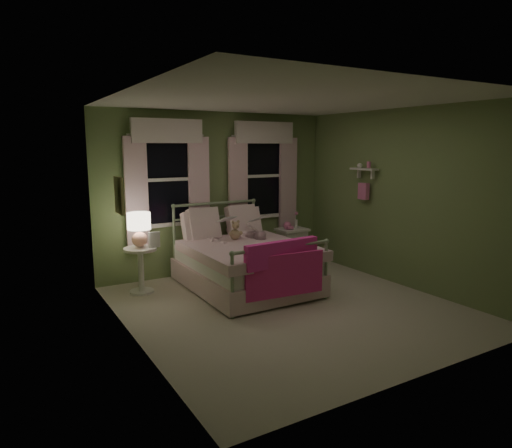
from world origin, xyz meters
TOP-DOWN VIEW (x-y plane):
  - room_shell at (0.00, 0.00)m, footprint 4.20×4.20m
  - bed at (-0.10, 1.02)m, footprint 1.58×2.04m
  - pink_throw at (-0.10, -0.01)m, footprint 1.10×0.23m
  - child_left at (-0.38, 1.44)m, footprint 0.26×0.18m
  - child_right at (0.18, 1.44)m, footprint 0.43×0.36m
  - book_left at (-0.38, 1.19)m, footprint 0.21×0.13m
  - book_right at (0.18, 1.19)m, footprint 0.22×0.16m
  - teddy_bear at (-0.10, 1.28)m, footprint 0.22×0.17m
  - nightstand_left at (-1.46, 1.55)m, footprint 0.46×0.46m
  - table_lamp at (-1.46, 1.55)m, footprint 0.32×0.32m
  - book_nightstand at (-1.36, 1.47)m, footprint 0.20×0.25m
  - nightstand_right at (1.24, 1.72)m, footprint 0.50×0.40m
  - pink_toy at (1.14, 1.71)m, footprint 0.14×0.19m
  - bud_vase at (1.36, 1.77)m, footprint 0.06×0.06m
  - window_left at (-0.85, 2.03)m, footprint 1.34×0.13m
  - window_right at (0.85, 2.03)m, footprint 1.34×0.13m
  - wall_shelf at (1.90, 0.70)m, footprint 0.15×0.50m
  - framed_picture at (-1.95, 0.60)m, footprint 0.03×0.32m

SIDE VIEW (x-z plane):
  - bed at x=-0.10m, z-range -0.21..0.98m
  - nightstand_left at x=-1.46m, z-range 0.09..0.74m
  - nightstand_right at x=1.24m, z-range 0.23..0.87m
  - pink_throw at x=-0.10m, z-range 0.26..0.96m
  - book_nightstand at x=-1.36m, z-range 0.65..0.67m
  - pink_toy at x=1.14m, z-range 0.64..0.78m
  - bud_vase at x=1.36m, z-range 0.65..0.93m
  - teddy_bear at x=-0.10m, z-range 0.64..0.94m
  - child_left at x=-0.38m, z-range 0.57..1.25m
  - book_right at x=0.18m, z-range 0.79..1.05m
  - table_lamp at x=-1.46m, z-range 0.71..1.20m
  - book_left at x=-0.38m, z-range 0.83..1.09m
  - child_right at x=0.18m, z-range 0.57..1.38m
  - room_shell at x=0.00m, z-range -0.80..3.40m
  - framed_picture at x=-1.95m, z-range 1.29..1.71m
  - wall_shelf at x=1.90m, z-range 1.22..1.82m
  - window_left at x=-0.85m, z-range 0.64..2.60m
  - window_right at x=0.85m, z-range 0.64..2.60m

